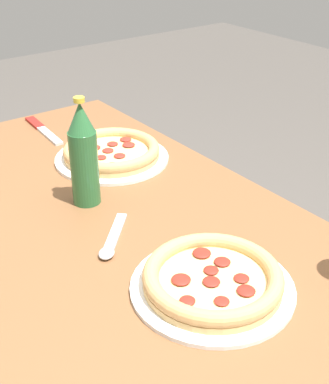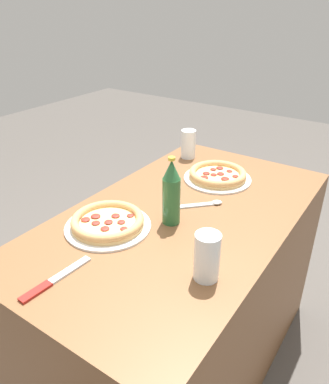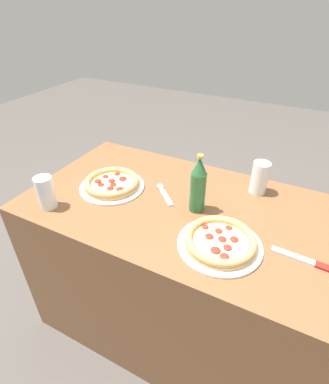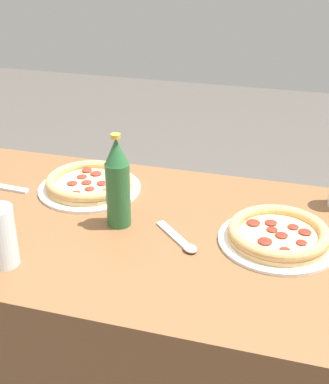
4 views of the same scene
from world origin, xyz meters
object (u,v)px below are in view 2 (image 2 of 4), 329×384
Objects in this scene: pizza_pepperoni at (218,175)px; glass_iced_tea at (207,259)px; glass_water at (188,146)px; beer_bottle at (172,193)px; pizza_margherita at (108,222)px; spoon at (206,204)px; knife at (54,280)px.

glass_iced_tea is at bearing -155.73° from pizza_pepperoni.
beer_bottle reaches higher than glass_water.
glass_iced_tea reaches higher than pizza_pepperoni.
glass_water is at bearing 8.24° from pizza_margherita.
pizza_margherita is at bearing -171.76° from glass_water.
pizza_margherita is at bearing 166.21° from pizza_pepperoni.
glass_iced_tea is 0.29m from beer_bottle.
knife is at bearing 166.88° from spoon.
pizza_pepperoni is 0.54m from pizza_margherita.
glass_water reaches higher than pizza_margherita.
pizza_margherita is at bearing 148.06° from spoon.
glass_water is at bearing 25.83° from beer_bottle.
glass_iced_tea reaches higher than pizza_margherita.
beer_bottle reaches higher than pizza_pepperoni.
beer_bottle is at bearing 51.49° from glass_iced_tea.
pizza_pepperoni reaches higher than spoon.
beer_bottle reaches higher than knife.
beer_bottle is 0.20m from spoon.
beer_bottle reaches higher than pizza_margherita.
pizza_margherita is 2.15× the size of glass_water.
glass_water is at bearing 9.24° from knife.
glass_water is (0.14, 0.23, 0.04)m from pizza_pepperoni.
knife is (-0.81, 0.07, -0.02)m from pizza_pepperoni.
glass_iced_tea reaches higher than spoon.
glass_water is at bearing 39.47° from spoon.
pizza_margherita is at bearing 11.61° from knife.
beer_bottle is 1.79× the size of spoon.
beer_bottle is at bearing -13.15° from knife.
glass_iced_tea is at bearing -95.30° from pizza_margherita.
glass_water is 0.59× the size of knife.
spoon is at bearing -13.12° from knife.
pizza_margherita is 2.06× the size of glass_iced_tea.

